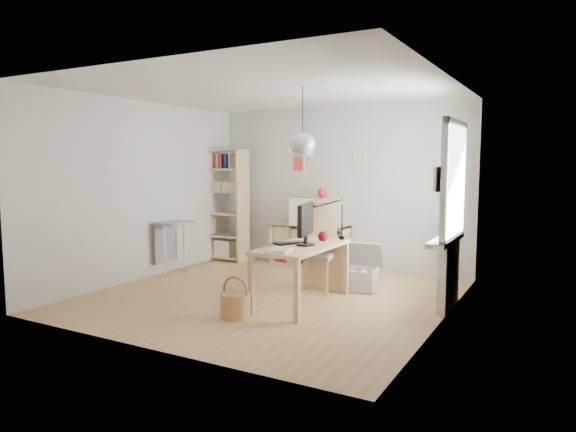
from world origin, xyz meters
The scene contains 20 objects.
ground centered at (0.00, 0.00, 0.00)m, with size 4.50×4.50×0.00m, color tan.
room_shell centered at (0.55, -0.15, 2.00)m, with size 4.50×4.50×4.50m.
window_unit centered at (2.23, 0.60, 1.55)m, with size 0.07×1.16×1.46m.
radiator centered at (2.19, 0.60, 0.40)m, with size 0.10×0.80×0.80m, color white.
windowsill centered at (2.14, 0.60, 0.83)m, with size 0.22×1.20×0.06m, color white.
desk centered at (0.55, -0.15, 0.66)m, with size 0.70×1.50×0.75m.
cube_shelf centered at (-0.47, 2.08, 0.30)m, with size 1.40×0.38×0.72m.
tall_bookshelf centered at (-2.04, 1.80, 1.09)m, with size 0.80×0.38×2.00m.
side_table centered at (-2.04, 0.35, 0.67)m, with size 0.40×0.55×0.85m.
chair centered at (0.42, 0.54, 0.56)m, with size 0.56×0.56×0.98m.
wicker_basket centered at (0.14, -1.02, 0.16)m, with size 0.35×0.35×0.48m.
storage_chest centered at (0.87, 0.90, 0.21)m, with size 0.65×0.72×0.63m.
monitor centered at (0.60, -0.15, 1.04)m, with size 0.24×0.59×0.52m.
keyboard centered at (0.36, -0.13, 0.76)m, with size 0.15×0.41×0.02m, color black.
task_lamp centered at (0.57, 0.46, 1.09)m, with size 0.47×0.17×0.50m.
yarn_ball centered at (0.65, 0.25, 0.82)m, with size 0.13×0.13×0.13m, color #4F0A14.
paper_tray centered at (0.54, -0.68, 0.76)m, with size 0.23×0.29×0.03m, color white.
drawer_chest centered at (-0.37, 2.04, 0.95)m, with size 0.80×0.37×0.46m, color beige.
red_vase centered at (-0.21, 2.04, 1.26)m, with size 0.15×0.15×0.17m, color #AD0E29.
potted_plant centered at (2.12, 0.87, 1.03)m, with size 0.31×0.27×0.35m, color #2E5B22.
Camera 1 is at (3.46, -5.76, 1.78)m, focal length 32.00 mm.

